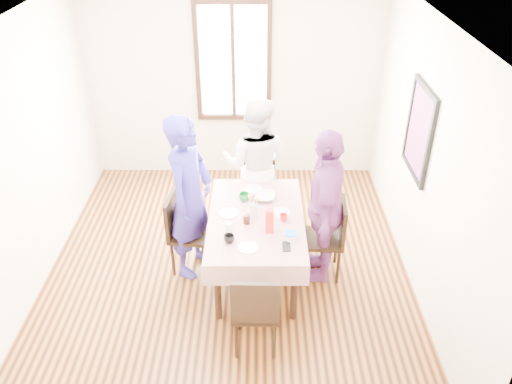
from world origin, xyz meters
TOP-DOWN VIEW (x-y plane):
  - ground at (0.00, 0.00)m, footprint 4.50×4.50m
  - back_wall at (0.00, 2.25)m, footprint 4.00×0.00m
  - right_wall at (2.00, 0.00)m, footprint 0.00×4.50m
  - window_frame at (0.00, 2.23)m, footprint 1.02×0.06m
  - window_pane at (0.00, 2.24)m, footprint 0.90×0.02m
  - art_poster at (1.98, 0.30)m, footprint 0.04×0.76m
  - dining_table at (0.31, -0.11)m, footprint 0.86×1.44m
  - tablecloth at (0.31, -0.11)m, footprint 0.98×1.56m
  - chair_left at (-0.41, 0.02)m, footprint 0.46×0.46m
  - chair_right at (1.03, -0.07)m, footprint 0.45×0.45m
  - chair_far at (0.31, 0.88)m, footprint 0.47×0.47m
  - chair_near at (0.31, -1.10)m, footprint 0.43×0.43m
  - person_left at (-0.39, 0.02)m, footprint 0.64×0.78m
  - person_far at (0.31, 0.86)m, footprint 0.93×0.79m
  - person_right at (1.01, -0.07)m, footprint 0.56×1.07m
  - mug_black at (0.05, -0.54)m, footprint 0.12×0.12m
  - mug_flag at (0.59, -0.17)m, footprint 0.12×0.12m
  - mug_green at (0.18, 0.21)m, footprint 0.13×0.13m
  - serving_bowl at (0.40, 0.24)m, footprint 0.26×0.26m
  - juice_carton at (0.44, -0.35)m, footprint 0.08×0.08m
  - butter_tub at (0.65, -0.49)m, footprint 0.13×0.13m
  - jam_jar at (0.21, -0.21)m, footprint 0.07×0.07m
  - drinking_glass at (0.04, -0.37)m, footprint 0.07×0.07m
  - smartphone at (0.60, -0.61)m, footprint 0.08×0.16m
  - flower_vase at (0.28, -0.09)m, footprint 0.07×0.07m
  - plate_left at (0.02, -0.05)m, footprint 0.20×0.20m
  - plate_right at (0.57, -0.03)m, footprint 0.20×0.20m
  - plate_far at (0.28, 0.44)m, footprint 0.20×0.20m
  - plate_near at (0.24, -0.63)m, footprint 0.20×0.20m
  - butter_lid at (0.65, -0.49)m, footprint 0.12×0.12m
  - flower_bunch at (0.28, -0.09)m, footprint 0.09×0.09m

SIDE VIEW (x-z plane):
  - ground at x=0.00m, z-range 0.00..0.00m
  - dining_table at x=0.31m, z-range 0.00..0.75m
  - chair_left at x=-0.41m, z-range 0.00..0.91m
  - chair_right at x=1.03m, z-range 0.00..0.91m
  - chair_far at x=0.31m, z-range 0.00..0.91m
  - chair_near at x=0.31m, z-range 0.00..0.91m
  - tablecloth at x=0.31m, z-range 0.75..0.76m
  - smartphone at x=0.60m, z-range 0.76..0.77m
  - plate_left at x=0.02m, z-range 0.76..0.77m
  - plate_right at x=0.57m, z-range 0.76..0.77m
  - plate_far at x=0.28m, z-range 0.76..0.77m
  - plate_near at x=0.24m, z-range 0.76..0.77m
  - serving_bowl at x=0.40m, z-range 0.76..0.82m
  - butter_tub at x=0.65m, z-range 0.76..0.83m
  - mug_flag at x=0.59m, z-range 0.76..0.84m
  - mug_black at x=0.05m, z-range 0.76..0.85m
  - mug_green at x=0.18m, z-range 0.76..0.85m
  - jam_jar at x=0.21m, z-range 0.76..0.86m
  - drinking_glass at x=0.04m, z-range 0.76..0.87m
  - butter_lid at x=0.65m, z-range 0.83..0.84m
  - flower_vase at x=0.28m, z-range 0.76..0.91m
  - person_far at x=0.31m, z-range 0.00..1.69m
  - person_right at x=1.01m, z-range 0.00..1.73m
  - juice_carton at x=0.44m, z-range 0.76..1.01m
  - person_left at x=-0.39m, z-range 0.00..1.83m
  - flower_bunch at x=0.28m, z-range 0.91..1.01m
  - back_wall at x=0.00m, z-range -0.65..3.35m
  - right_wall at x=2.00m, z-range -0.90..3.60m
  - art_poster at x=1.98m, z-range 1.07..2.03m
  - window_frame at x=0.00m, z-range 0.84..2.46m
  - window_pane at x=0.00m, z-range 0.90..2.40m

